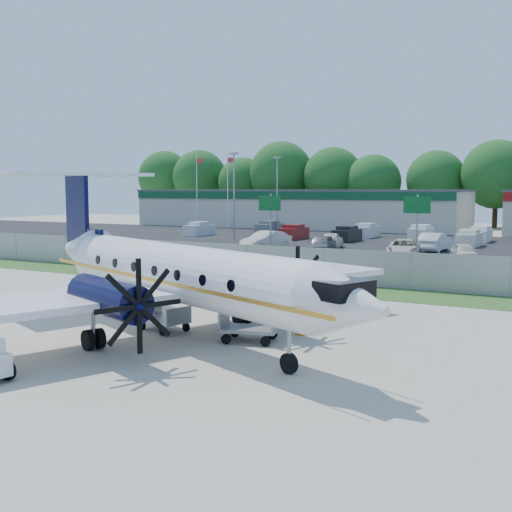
% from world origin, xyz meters
% --- Properties ---
extents(ground, '(170.00, 170.00, 0.00)m').
position_xyz_m(ground, '(0.00, 0.00, 0.00)').
color(ground, '#B8AF9C').
rests_on(ground, ground).
extents(grass_verge, '(170.00, 4.00, 0.02)m').
position_xyz_m(grass_verge, '(0.00, 12.00, 0.01)').
color(grass_verge, '#2D561E').
rests_on(grass_verge, ground).
extents(access_road, '(170.00, 8.00, 0.02)m').
position_xyz_m(access_road, '(0.00, 19.00, 0.01)').
color(access_road, black).
rests_on(access_road, ground).
extents(parking_lot, '(170.00, 32.00, 0.02)m').
position_xyz_m(parking_lot, '(0.00, 40.00, 0.01)').
color(parking_lot, black).
rests_on(parking_lot, ground).
extents(perimeter_fence, '(120.00, 0.06, 1.99)m').
position_xyz_m(perimeter_fence, '(0.00, 14.00, 1.00)').
color(perimeter_fence, gray).
rests_on(perimeter_fence, ground).
extents(building_west, '(46.40, 12.40, 5.24)m').
position_xyz_m(building_west, '(-24.00, 61.98, 2.63)').
color(building_west, beige).
rests_on(building_west, ground).
extents(sign_left, '(1.80, 0.26, 5.00)m').
position_xyz_m(sign_left, '(-8.00, 22.91, 3.61)').
color(sign_left, gray).
rests_on(sign_left, ground).
extents(sign_mid, '(1.80, 0.26, 5.00)m').
position_xyz_m(sign_mid, '(3.00, 22.91, 3.61)').
color(sign_mid, gray).
rests_on(sign_mid, ground).
extents(flagpole_west, '(1.06, 0.12, 10.00)m').
position_xyz_m(flagpole_west, '(-35.92, 55.00, 5.64)').
color(flagpole_west, white).
rests_on(flagpole_west, ground).
extents(flagpole_east, '(1.06, 0.12, 10.00)m').
position_xyz_m(flagpole_east, '(-30.92, 55.00, 5.64)').
color(flagpole_east, white).
rests_on(flagpole_east, ground).
extents(light_pole_nw, '(0.90, 0.35, 9.09)m').
position_xyz_m(light_pole_nw, '(-20.00, 38.00, 5.23)').
color(light_pole_nw, gray).
rests_on(light_pole_nw, ground).
extents(light_pole_sw, '(0.90, 0.35, 9.09)m').
position_xyz_m(light_pole_sw, '(-20.00, 48.00, 5.23)').
color(light_pole_sw, gray).
rests_on(light_pole_sw, ground).
extents(tree_line, '(112.00, 6.00, 14.00)m').
position_xyz_m(tree_line, '(0.00, 74.00, 0.00)').
color(tree_line, '#174F17').
rests_on(tree_line, ground).
extents(aircraft, '(19.76, 19.20, 6.11)m').
position_xyz_m(aircraft, '(0.40, -0.86, 2.36)').
color(aircraft, white).
rests_on(aircraft, ground).
extents(baggage_cart_near, '(2.19, 1.68, 1.01)m').
position_xyz_m(baggage_cart_near, '(-0.53, -0.35, 0.47)').
color(baggage_cart_near, gray).
rests_on(baggage_cart_near, ground).
extents(baggage_cart_far, '(2.23, 1.66, 1.05)m').
position_xyz_m(baggage_cart_far, '(3.18, -0.31, 0.49)').
color(baggage_cart_far, gray).
rests_on(baggage_cart_far, ground).
extents(cone_nose, '(0.41, 0.41, 0.58)m').
position_xyz_m(cone_nose, '(4.33, 1.60, 0.28)').
color(cone_nose, orange).
rests_on(cone_nose, ground).
extents(cone_starboard_wing, '(0.36, 0.36, 0.51)m').
position_xyz_m(cone_starboard_wing, '(4.11, 5.57, 0.24)').
color(cone_starboard_wing, orange).
rests_on(cone_starboard_wing, ground).
extents(road_car_west, '(4.99, 3.15, 1.55)m').
position_xyz_m(road_car_west, '(-13.83, 17.31, 0.00)').
color(road_car_west, navy).
rests_on(road_car_west, ground).
extents(road_car_mid, '(5.60, 3.96, 1.51)m').
position_xyz_m(road_car_mid, '(8.96, 20.20, 0.00)').
color(road_car_mid, '#595B5E').
rests_on(road_car_mid, ground).
extents(parked_car_a, '(2.90, 5.45, 1.71)m').
position_xyz_m(parked_car_a, '(-11.80, 29.51, 0.00)').
color(parked_car_a, beige).
rests_on(parked_car_a, ground).
extents(parked_car_b, '(2.62, 4.94, 1.60)m').
position_xyz_m(parked_car_b, '(-6.45, 29.09, 0.00)').
color(parked_car_b, '#595B5E').
rests_on(parked_car_b, ground).
extents(parked_car_c, '(3.45, 5.60, 1.45)m').
position_xyz_m(parked_car_c, '(0.28, 29.65, 0.00)').
color(parked_car_c, beige).
rests_on(parked_car_c, ground).
extents(parked_car_d, '(2.86, 4.15, 1.31)m').
position_xyz_m(parked_car_d, '(4.84, 29.80, 0.00)').
color(parked_car_d, beige).
rests_on(parked_car_d, ground).
extents(parked_car_f, '(2.77, 4.71, 1.50)m').
position_xyz_m(parked_car_f, '(-7.53, 34.11, 0.00)').
color(parked_car_f, beige).
rests_on(parked_car_f, ground).
extents(parked_car_g, '(2.00, 5.05, 1.63)m').
position_xyz_m(parked_car_g, '(1.29, 35.62, 0.00)').
color(parked_car_g, silver).
rests_on(parked_car_g, ground).
extents(far_parking_rows, '(56.00, 10.00, 1.60)m').
position_xyz_m(far_parking_rows, '(0.00, 45.00, 0.00)').
color(far_parking_rows, gray).
rests_on(far_parking_rows, ground).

